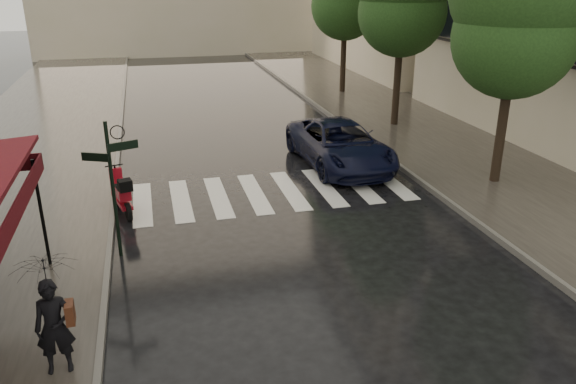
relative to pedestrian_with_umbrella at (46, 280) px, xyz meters
name	(u,v)px	position (x,y,z in m)	size (l,w,h in m)	color
ground	(186,323)	(2.00, 0.96, -1.72)	(120.00, 120.00, 0.00)	black
sidewalk_near	(31,150)	(-2.50, 12.96, -1.66)	(6.00, 60.00, 0.12)	#38332D
sidewalk_far	(411,124)	(12.25, 12.96, -1.66)	(5.50, 60.00, 0.12)	#38332D
curb_near	(119,143)	(0.55, 12.96, -1.65)	(0.12, 60.00, 0.16)	#595651
curb_far	(347,128)	(9.45, 12.96, -1.65)	(0.12, 60.00, 0.16)	#595651
crosswalk	(272,192)	(4.97, 6.96, -1.72)	(7.85, 3.20, 0.01)	silver
signpost	(112,179)	(0.80, 3.96, 0.11)	(1.17, 0.29, 3.10)	black
pedestrian_with_umbrella	(46,280)	(0.00, 0.00, 0.00)	(0.98, 1.00, 2.41)	black
scooter	(122,194)	(0.82, 6.44, -1.19)	(0.71, 1.73, 1.15)	black
parked_car	(340,144)	(7.66, 8.82, -1.01)	(2.37, 5.15, 1.43)	black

